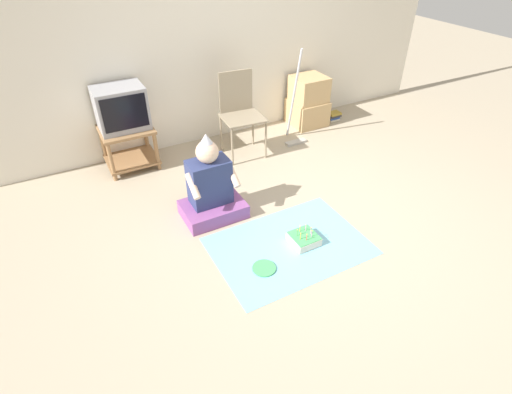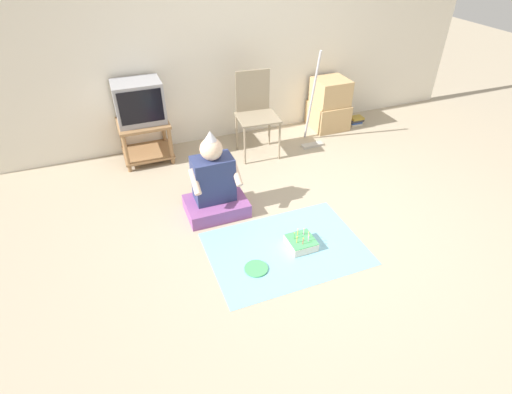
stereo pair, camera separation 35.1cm
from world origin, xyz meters
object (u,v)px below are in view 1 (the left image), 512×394
(tv, at_px, (121,108))
(person_seated, at_px, (211,189))
(dust_mop, at_px, (295,117))
(book_pile, at_px, (334,116))
(birthday_cake, at_px, (304,239))
(cardboard_box_stack, at_px, (308,102))
(paper_plate, at_px, (264,268))
(folding_chair, at_px, (240,108))

(tv, bearing_deg, person_seated, -70.72)
(tv, distance_m, person_seated, 1.43)
(dust_mop, height_order, book_pile, dust_mop)
(birthday_cake, bearing_deg, cardboard_box_stack, 55.24)
(cardboard_box_stack, height_order, paper_plate, cardboard_box_stack)
(cardboard_box_stack, distance_m, dust_mop, 0.58)
(tv, distance_m, birthday_cake, 2.39)
(dust_mop, relative_size, paper_plate, 6.01)
(tv, height_order, dust_mop, dust_mop)
(dust_mop, distance_m, person_seated, 1.76)
(book_pile, relative_size, person_seated, 0.23)
(folding_chair, xyz_separation_m, dust_mop, (0.71, -0.10, -0.22))
(book_pile, height_order, paper_plate, book_pile)
(book_pile, xyz_separation_m, person_seated, (-2.36, -1.18, 0.23))
(tv, height_order, birthday_cake, tv)
(person_seated, bearing_deg, paper_plate, -85.00)
(cardboard_box_stack, xyz_separation_m, dust_mop, (-0.45, -0.37, 0.02))
(cardboard_box_stack, xyz_separation_m, birthday_cake, (-1.41, -2.04, -0.27))
(cardboard_box_stack, relative_size, paper_plate, 3.37)
(folding_chair, distance_m, person_seated, 1.31)
(person_seated, distance_m, birthday_cake, 0.98)
(person_seated, bearing_deg, tv, 109.28)
(book_pile, xyz_separation_m, birthday_cake, (-1.82, -1.96, -0.01))
(tv, height_order, book_pile, tv)
(tv, relative_size, birthday_cake, 2.24)
(book_pile, bearing_deg, dust_mop, -161.32)
(folding_chair, distance_m, book_pile, 1.65)
(dust_mop, xyz_separation_m, book_pile, (0.85, 0.29, -0.28))
(person_seated, bearing_deg, dust_mop, 30.67)
(birthday_cake, distance_m, paper_plate, 0.48)
(cardboard_box_stack, bearing_deg, dust_mop, -140.57)
(tv, relative_size, person_seated, 0.60)
(paper_plate, bearing_deg, person_seated, 95.00)
(tv, xyz_separation_m, birthday_cake, (1.00, -2.07, -0.66))
(dust_mop, distance_m, book_pile, 0.94)
(dust_mop, distance_m, paper_plate, 2.31)
(dust_mop, bearing_deg, tv, 168.51)
(paper_plate, bearing_deg, birthday_cake, 13.54)
(tv, xyz_separation_m, cardboard_box_stack, (2.41, -0.03, -0.39))
(dust_mop, xyz_separation_m, birthday_cake, (-0.97, -1.67, -0.29))
(cardboard_box_stack, height_order, birthday_cake, cardboard_box_stack)
(cardboard_box_stack, height_order, dust_mop, dust_mop)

